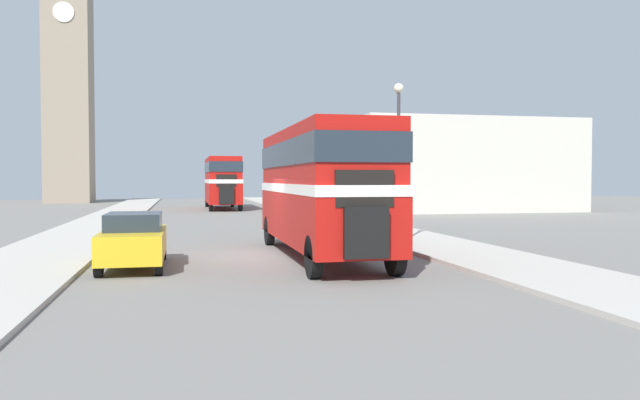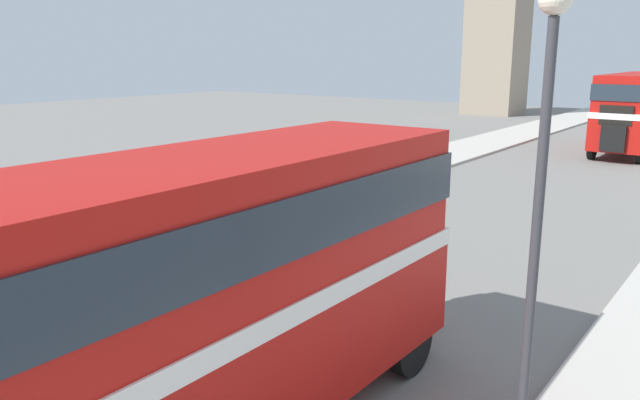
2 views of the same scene
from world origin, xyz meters
The scene contains 4 objects.
ground_plane centered at (0.00, 0.00, 0.00)m, with size 120.00×120.00×0.00m, color slate.
double_decker_bus centered at (1.89, -0.91, 2.41)m, with size 2.45×10.22×4.03m.
bus_distant centered at (0.85, 32.17, 2.52)m, with size 2.55×10.05×4.23m.
street_lamp centered at (5.37, 1.53, 3.96)m, with size 0.36×0.36×5.86m.
Camera 2 is at (7.48, -5.42, 5.23)m, focal length 35.00 mm.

